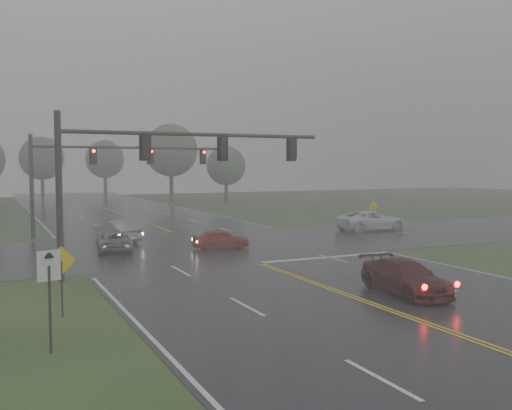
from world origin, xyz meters
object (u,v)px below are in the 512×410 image
car_grey (114,251)px  signal_gantry_near (149,163)px  sedan_maroon (405,294)px  sedan_red (221,249)px  pickup_white (371,231)px  signal_gantry_far (97,165)px  sedan_silver (118,242)px

car_grey → signal_gantry_near: (0.05, -8.32, 5.43)m
sedan_maroon → sedan_red: bearing=102.6°
sedan_red → signal_gantry_near: (-6.25, -6.29, 5.43)m
sedan_red → car_grey: (-6.31, 2.03, 0.00)m
sedan_red → pickup_white: pickup_white is taller
signal_gantry_far → sedan_silver: bearing=-84.2°
sedan_silver → signal_gantry_far: size_ratio=0.31×
sedan_red → pickup_white: bearing=-67.6°
sedan_red → sedan_maroon: bearing=-165.5°
signal_gantry_far → signal_gantry_near: bearing=-91.7°
car_grey → signal_gantry_near: bearing=98.9°
car_grey → pickup_white: pickup_white is taller
sedan_silver → signal_gantry_far: bearing=-95.9°
sedan_silver → pickup_white: 20.22m
signal_gantry_near → signal_gantry_far: signal_gantry_near is taller
pickup_white → signal_gantry_far: size_ratio=0.39×
sedan_silver → car_grey: 4.00m
sedan_red → signal_gantry_near: 10.40m
pickup_white → signal_gantry_near: bearing=118.7°
sedan_silver → car_grey: sedan_silver is taller
sedan_red → car_grey: bearing=78.8°
sedan_maroon → car_grey: (-8.40, 17.11, 0.00)m
sedan_red → car_grey: 6.63m
signal_gantry_far → car_grey: bearing=-93.6°
signal_gantry_near → car_grey: bearing=90.4°
car_grey → signal_gantry_near: size_ratio=0.32×
sedan_maroon → sedan_silver: bearing=114.1°
sedan_maroon → sedan_silver: 22.24m
sedan_maroon → sedan_red: size_ratio=1.31×
signal_gantry_far → sedan_maroon: bearing=-72.9°
pickup_white → car_grey: bearing=98.1°
signal_gantry_near → sedan_maroon: bearing=-46.5°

